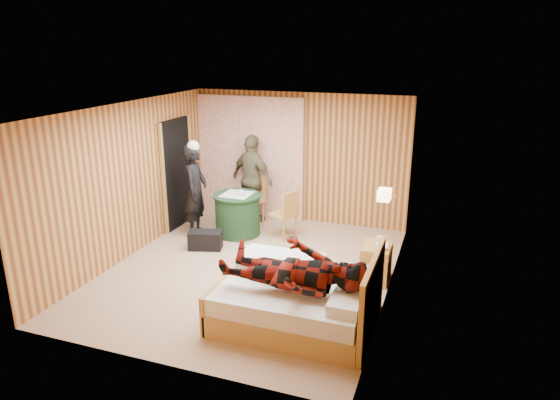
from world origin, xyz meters
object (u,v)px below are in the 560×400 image
(woman_standing, at_px, (195,191))
(chair_far, at_px, (253,196))
(duffel_bag, at_px, (205,240))
(wall_lamp, at_px, (385,195))
(chair_near, at_px, (287,211))
(nightstand, at_px, (376,262))
(man_at_table, at_px, (252,179))
(bed, at_px, (298,299))
(round_table, at_px, (238,214))
(man_on_bed, at_px, (294,260))

(woman_standing, bearing_deg, chair_far, -46.42)
(chair_far, relative_size, duffel_bag, 1.68)
(wall_lamp, bearing_deg, chair_near, 151.12)
(nightstand, xyz_separation_m, man_at_table, (-2.69, 1.73, 0.58))
(bed, relative_size, nightstand, 3.42)
(wall_lamp, bearing_deg, round_table, 161.78)
(wall_lamp, relative_size, duffel_bag, 0.47)
(chair_far, distance_m, chair_near, 1.06)
(nightstand, xyz_separation_m, duffel_bag, (-2.93, 0.19, -0.13))
(chair_near, xyz_separation_m, woman_standing, (-1.60, -0.37, 0.32))
(round_table, height_order, man_at_table, man_at_table)
(bed, height_order, woman_standing, woman_standing)
(bed, bearing_deg, man_at_table, 121.17)
(wall_lamp, relative_size, woman_standing, 0.16)
(wall_lamp, distance_m, bed, 2.03)
(duffel_bag, height_order, woman_standing, woman_standing)
(bed, bearing_deg, chair_far, 121.24)
(wall_lamp, relative_size, chair_near, 0.29)
(nightstand, bearing_deg, chair_far, 147.66)
(chair_near, bearing_deg, wall_lamp, 86.42)
(chair_far, relative_size, woman_standing, 0.56)
(wall_lamp, height_order, man_on_bed, man_on_bed)
(man_on_bed, bearing_deg, woman_standing, 137.43)
(nightstand, xyz_separation_m, woman_standing, (-3.39, 0.74, 0.55))
(nightstand, height_order, chair_far, chair_far)
(chair_far, xyz_separation_m, woman_standing, (-0.72, -0.95, 0.30))
(wall_lamp, height_order, round_table, wall_lamp)
(nightstand, height_order, chair_near, chair_near)
(duffel_bag, distance_m, man_on_bed, 3.01)
(chair_far, height_order, chair_near, chair_far)
(chair_near, relative_size, man_at_table, 0.51)
(round_table, bearing_deg, man_on_bed, -54.06)
(nightstand, distance_m, man_on_bed, 1.96)
(wall_lamp, distance_m, chair_near, 2.23)
(wall_lamp, distance_m, nightstand, 1.02)
(round_table, distance_m, woman_standing, 0.87)
(chair_far, height_order, man_on_bed, man_on_bed)
(woman_standing, relative_size, man_at_table, 0.97)
(wall_lamp, bearing_deg, man_at_table, 149.22)
(wall_lamp, xyz_separation_m, chair_far, (-2.71, 1.59, -0.76))
(bed, xyz_separation_m, chair_far, (-1.92, 3.17, 0.25))
(round_table, distance_m, chair_near, 0.92)
(woman_standing, height_order, man_at_table, man_at_table)
(round_table, xyz_separation_m, chair_near, (0.91, 0.11, 0.13))
(duffel_bag, relative_size, man_on_bed, 0.31)
(man_on_bed, bearing_deg, chair_near, 110.52)
(nightstand, relative_size, round_table, 0.65)
(round_table, bearing_deg, nightstand, -20.47)
(wall_lamp, height_order, chair_near, wall_lamp)
(bed, bearing_deg, duffel_bag, 142.63)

